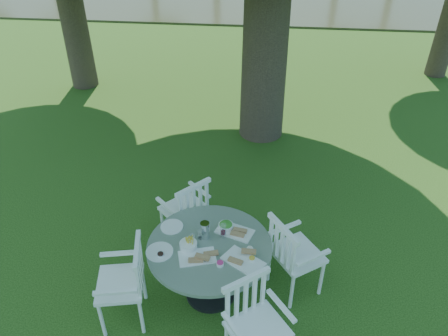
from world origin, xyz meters
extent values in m
plane|color=#173A0C|center=(0.00, 0.00, 0.00)|extent=(140.00, 140.00, 0.00)
cylinder|color=black|center=(-0.02, -1.09, 0.02)|extent=(0.56, 0.56, 0.04)
cylinder|color=black|center=(-0.02, -1.09, 0.38)|extent=(0.12, 0.12, 0.68)
cylinder|color=slate|center=(-0.02, -1.09, 0.74)|extent=(1.31, 1.31, 0.04)
cylinder|color=white|center=(1.21, -0.96, 0.25)|extent=(0.04, 0.04, 0.50)
cylinder|color=white|center=(0.95, -0.59, 0.25)|extent=(0.04, 0.04, 0.50)
cylinder|color=white|center=(0.88, -1.19, 0.25)|extent=(0.04, 0.04, 0.50)
cylinder|color=white|center=(0.62, -0.82, 0.25)|extent=(0.04, 0.04, 0.50)
cube|color=white|center=(0.91, -0.89, 0.52)|extent=(0.68, 0.69, 0.04)
cube|color=white|center=(0.73, -1.02, 0.76)|extent=(0.33, 0.45, 0.51)
cylinder|color=white|center=(-0.45, 0.05, 0.24)|extent=(0.04, 0.04, 0.49)
cylinder|color=white|center=(-0.74, -0.27, 0.24)|extent=(0.04, 0.04, 0.49)
cylinder|color=white|center=(-0.16, -0.22, 0.24)|extent=(0.04, 0.04, 0.49)
cylinder|color=white|center=(-0.46, -0.53, 0.24)|extent=(0.04, 0.04, 0.49)
cube|color=white|center=(-0.45, -0.24, 0.51)|extent=(0.67, 0.67, 0.04)
cube|color=white|center=(-0.29, -0.39, 0.73)|extent=(0.37, 0.39, 0.50)
cylinder|color=white|center=(-1.12, -1.31, 0.25)|extent=(0.04, 0.04, 0.49)
cylinder|color=white|center=(-1.03, -1.74, 0.25)|extent=(0.04, 0.04, 0.49)
cylinder|color=white|center=(-0.73, -1.23, 0.25)|extent=(0.04, 0.04, 0.49)
cylinder|color=white|center=(-0.65, -1.66, 0.25)|extent=(0.04, 0.04, 0.49)
cube|color=white|center=(-0.88, -1.48, 0.52)|extent=(0.55, 0.59, 0.04)
cube|color=white|center=(-0.67, -1.44, 0.75)|extent=(0.14, 0.50, 0.50)
cylinder|color=white|center=(0.59, -1.58, 0.24)|extent=(0.04, 0.04, 0.49)
cube|color=white|center=(0.53, -1.87, 0.51)|extent=(0.67, 0.67, 0.04)
cube|color=white|center=(0.40, -1.69, 0.74)|extent=(0.43, 0.33, 0.50)
cube|color=white|center=(-0.12, -1.27, 0.76)|extent=(0.42, 0.32, 0.01)
cube|color=white|center=(0.35, -1.28, 0.76)|extent=(0.47, 0.42, 0.02)
cube|color=white|center=(0.23, -0.86, 0.76)|extent=(0.44, 0.34, 0.02)
cylinder|color=white|center=(-0.51, -1.24, 0.76)|extent=(0.28, 0.28, 0.01)
cylinder|color=white|center=(-0.46, -0.85, 0.76)|extent=(0.25, 0.25, 0.01)
cylinder|color=white|center=(-0.23, -1.15, 0.79)|extent=(0.18, 0.18, 0.07)
cylinder|color=white|center=(0.13, -0.81, 0.78)|extent=(0.17, 0.17, 0.06)
cylinder|color=silver|center=(-0.08, -0.97, 0.85)|extent=(0.10, 0.10, 0.20)
cylinder|color=white|center=(0.11, -0.94, 0.84)|extent=(0.06, 0.06, 0.17)
cylinder|color=white|center=(-0.20, -1.06, 0.81)|extent=(0.06, 0.06, 0.11)
cylinder|color=white|center=(-0.13, -0.99, 0.81)|extent=(0.06, 0.06, 0.10)
cylinder|color=white|center=(0.12, -1.35, 0.77)|extent=(0.08, 0.08, 0.03)
cylinder|color=white|center=(0.43, -1.25, 0.77)|extent=(0.07, 0.07, 0.03)
cylinder|color=white|center=(0.41, -1.12, 0.77)|extent=(0.07, 0.07, 0.03)
cylinder|color=white|center=(-0.49, -1.30, 0.77)|extent=(0.07, 0.07, 0.03)
camera|label=1|loc=(0.48, -4.33, 4.00)|focal=35.00mm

